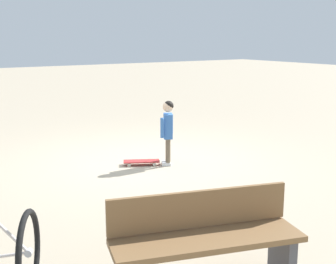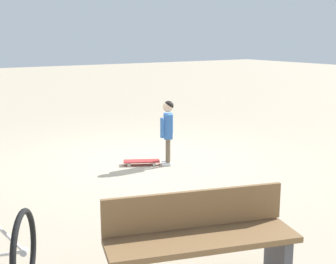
% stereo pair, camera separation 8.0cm
% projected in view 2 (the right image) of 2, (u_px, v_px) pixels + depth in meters
% --- Properties ---
extents(ground_plane, '(50.00, 50.00, 0.00)m').
position_uv_depth(ground_plane, '(144.00, 161.00, 7.79)').
color(ground_plane, tan).
extents(child_person, '(0.35, 0.28, 1.06)m').
position_uv_depth(child_person, '(168.00, 126.00, 7.46)').
color(child_person, brown).
rests_on(child_person, ground).
extents(skateboard, '(0.61, 0.44, 0.07)m').
position_uv_depth(skateboard, '(142.00, 161.00, 7.57)').
color(skateboard, '#B22D2D').
rests_on(skateboard, ground).
extents(street_bench, '(1.66, 0.88, 0.80)m').
position_uv_depth(street_bench, '(200.00, 240.00, 3.83)').
color(street_bench, brown).
rests_on(street_bench, ground).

